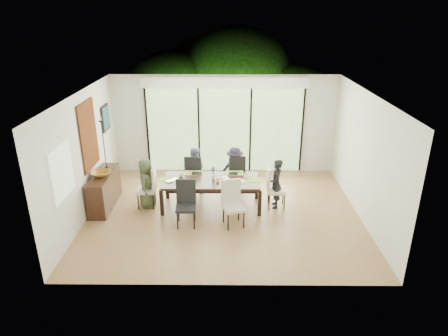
{
  "coord_description": "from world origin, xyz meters",
  "views": [
    {
      "loc": [
        0.07,
        -7.95,
        4.32
      ],
      "look_at": [
        0.0,
        0.25,
        1.0
      ],
      "focal_mm": 32.0,
      "sensor_mm": 36.0,
      "label": 1
    }
  ],
  "objects_px": {
    "chair_left_end": "(146,187)",
    "person_right_end": "(276,184)",
    "table_top": "(211,181)",
    "vase": "(213,177)",
    "chair_far_right": "(235,173)",
    "laptop": "(173,181)",
    "chair_near_left": "(186,204)",
    "chair_far_left": "(195,173)",
    "person_far_right": "(235,170)",
    "cup_a": "(181,175)",
    "chair_right_end": "(277,187)",
    "sideboard": "(104,190)",
    "person_far_left": "(194,170)",
    "bowl": "(101,174)",
    "chair_near_right": "(234,204)",
    "cup_c": "(246,176)",
    "cup_b": "(218,180)",
    "person_left_end": "(147,183)"
  },
  "relations": [
    {
      "from": "person_right_end",
      "to": "person_far_right",
      "type": "height_order",
      "value": "same"
    },
    {
      "from": "chair_right_end",
      "to": "sideboard",
      "type": "distance_m",
      "value": 3.97
    },
    {
      "from": "chair_far_right",
      "to": "person_right_end",
      "type": "relative_size",
      "value": 0.85
    },
    {
      "from": "chair_near_left",
      "to": "cup_b",
      "type": "height_order",
      "value": "chair_near_left"
    },
    {
      "from": "chair_far_right",
      "to": "cup_c",
      "type": "distance_m",
      "value": 0.82
    },
    {
      "from": "person_far_right",
      "to": "vase",
      "type": "distance_m",
      "value": 0.94
    },
    {
      "from": "chair_right_end",
      "to": "person_left_end",
      "type": "relative_size",
      "value": 0.85
    },
    {
      "from": "person_far_left",
      "to": "cup_b",
      "type": "xyz_separation_m",
      "value": [
        0.6,
        -0.93,
        0.14
      ]
    },
    {
      "from": "person_left_end",
      "to": "vase",
      "type": "distance_m",
      "value": 1.54
    },
    {
      "from": "person_far_left",
      "to": "vase",
      "type": "height_order",
      "value": "person_far_left"
    },
    {
      "from": "person_far_left",
      "to": "chair_far_right",
      "type": "bearing_deg",
      "value": -169.15
    },
    {
      "from": "laptop",
      "to": "cup_a",
      "type": "distance_m",
      "value": 0.29
    },
    {
      "from": "person_right_end",
      "to": "cup_c",
      "type": "xyz_separation_m",
      "value": [
        -0.68,
        0.1,
        0.14
      ]
    },
    {
      "from": "cup_c",
      "to": "cup_b",
      "type": "bearing_deg",
      "value": -162.9
    },
    {
      "from": "chair_far_right",
      "to": "laptop",
      "type": "bearing_deg",
      "value": 18.13
    },
    {
      "from": "chair_near_right",
      "to": "cup_a",
      "type": "height_order",
      "value": "chair_near_right"
    },
    {
      "from": "person_right_end",
      "to": "sideboard",
      "type": "distance_m",
      "value": 3.95
    },
    {
      "from": "chair_right_end",
      "to": "person_right_end",
      "type": "distance_m",
      "value": 0.09
    },
    {
      "from": "person_far_left",
      "to": "bowl",
      "type": "relative_size",
      "value": 2.72
    },
    {
      "from": "sideboard",
      "to": "chair_right_end",
      "type": "bearing_deg",
      "value": -0.01
    },
    {
      "from": "chair_far_left",
      "to": "person_far_left",
      "type": "distance_m",
      "value": 0.09
    },
    {
      "from": "vase",
      "to": "cup_c",
      "type": "distance_m",
      "value": 0.75
    },
    {
      "from": "table_top",
      "to": "chair_far_right",
      "type": "xyz_separation_m",
      "value": [
        0.55,
        0.85,
        -0.15
      ]
    },
    {
      "from": "laptop",
      "to": "chair_near_right",
      "type": "bearing_deg",
      "value": -72.6
    },
    {
      "from": "table_top",
      "to": "person_far_right",
      "type": "relative_size",
      "value": 1.86
    },
    {
      "from": "chair_left_end",
      "to": "person_left_end",
      "type": "height_order",
      "value": "person_left_end"
    },
    {
      "from": "chair_far_left",
      "to": "sideboard",
      "type": "height_order",
      "value": "chair_far_left"
    },
    {
      "from": "laptop",
      "to": "cup_c",
      "type": "distance_m",
      "value": 1.66
    },
    {
      "from": "chair_right_end",
      "to": "vase",
      "type": "height_order",
      "value": "chair_right_end"
    },
    {
      "from": "chair_far_left",
      "to": "person_left_end",
      "type": "xyz_separation_m",
      "value": [
        -1.03,
        -0.85,
        0.09
      ]
    },
    {
      "from": "chair_left_end",
      "to": "cup_a",
      "type": "bearing_deg",
      "value": 97.13
    },
    {
      "from": "person_far_left",
      "to": "person_far_right",
      "type": "xyz_separation_m",
      "value": [
        1.0,
        0.0,
        0.0
      ]
    },
    {
      "from": "chair_left_end",
      "to": "person_right_end",
      "type": "xyz_separation_m",
      "value": [
        2.98,
        0.0,
        0.09
      ]
    },
    {
      "from": "laptop",
      "to": "cup_c",
      "type": "relative_size",
      "value": 2.66
    },
    {
      "from": "table_top",
      "to": "laptop",
      "type": "relative_size",
      "value": 7.27
    },
    {
      "from": "person_right_end",
      "to": "cup_c",
      "type": "distance_m",
      "value": 0.7
    },
    {
      "from": "chair_near_left",
      "to": "person_far_right",
      "type": "relative_size",
      "value": 0.85
    },
    {
      "from": "table_top",
      "to": "vase",
      "type": "xyz_separation_m",
      "value": [
        0.05,
        0.05,
        0.08
      ]
    },
    {
      "from": "chair_far_left",
      "to": "person_far_right",
      "type": "bearing_deg",
      "value": -175.55
    },
    {
      "from": "chair_near_left",
      "to": "person_right_end",
      "type": "xyz_separation_m",
      "value": [
        1.98,
        0.87,
        0.09
      ]
    },
    {
      "from": "cup_a",
      "to": "chair_far_left",
      "type": "bearing_deg",
      "value": 70.35
    },
    {
      "from": "person_far_right",
      "to": "vase",
      "type": "xyz_separation_m",
      "value": [
        -0.5,
        -0.78,
        0.15
      ]
    },
    {
      "from": "bowl",
      "to": "table_top",
      "type": "bearing_deg",
      "value": 2.31
    },
    {
      "from": "person_far_left",
      "to": "person_far_right",
      "type": "height_order",
      "value": "same"
    },
    {
      "from": "chair_far_left",
      "to": "cup_a",
      "type": "relative_size",
      "value": 8.87
    },
    {
      "from": "chair_far_left",
      "to": "chair_far_right",
      "type": "bearing_deg",
      "value": -174.4
    },
    {
      "from": "table_top",
      "to": "person_far_left",
      "type": "xyz_separation_m",
      "value": [
        -0.45,
        0.83,
        -0.07
      ]
    },
    {
      "from": "person_left_end",
      "to": "person_far_right",
      "type": "xyz_separation_m",
      "value": [
        2.03,
        0.83,
        0.0
      ]
    },
    {
      "from": "chair_right_end",
      "to": "person_far_left",
      "type": "relative_size",
      "value": 0.85
    },
    {
      "from": "person_left_end",
      "to": "laptop",
      "type": "height_order",
      "value": "person_left_end"
    }
  ]
}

